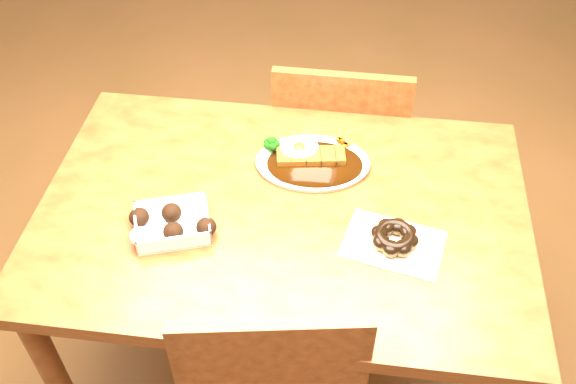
# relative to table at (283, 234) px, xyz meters

# --- Properties ---
(ground) EXTENTS (6.00, 6.00, 0.00)m
(ground) POSITION_rel_table_xyz_m (0.00, 0.00, -0.65)
(ground) COLOR brown
(ground) RESTS_ON ground
(table) EXTENTS (1.20, 0.80, 0.75)m
(table) POSITION_rel_table_xyz_m (0.00, 0.00, 0.00)
(table) COLOR #542810
(table) RESTS_ON ground
(chair_far) EXTENTS (0.42, 0.42, 0.87)m
(chair_far) POSITION_rel_table_xyz_m (0.12, 0.53, -0.17)
(chair_far) COLOR #542810
(chair_far) RESTS_ON ground
(katsu_curry_plate) EXTENTS (0.31, 0.23, 0.06)m
(katsu_curry_plate) POSITION_rel_table_xyz_m (0.05, 0.17, 0.11)
(katsu_curry_plate) COLOR white
(katsu_curry_plate) RESTS_ON table
(donut_box) EXTENTS (0.21, 0.18, 0.05)m
(donut_box) POSITION_rel_table_xyz_m (-0.25, -0.11, 0.12)
(donut_box) COLOR white
(donut_box) RESTS_ON table
(pon_de_ring) EXTENTS (0.25, 0.20, 0.04)m
(pon_de_ring) POSITION_rel_table_xyz_m (0.27, -0.08, 0.12)
(pon_de_ring) COLOR silver
(pon_de_ring) RESTS_ON table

